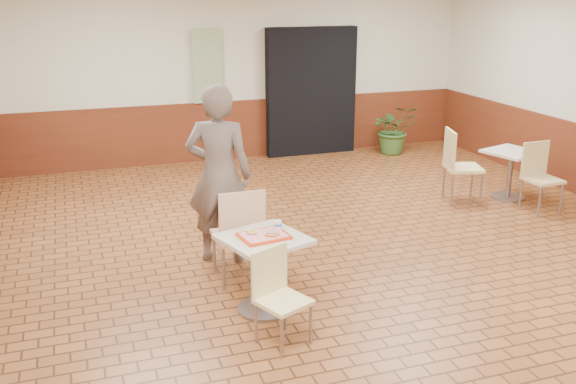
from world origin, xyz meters
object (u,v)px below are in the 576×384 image
object	(u,v)px
serving_tray	(264,236)
ring_donut	(252,232)
potted_plant	(394,129)
chair_main_front	(278,291)
customer	(219,175)
chair_main_back	(239,231)
paper_cup	(278,225)
chair_second_left	(458,162)
main_table	(264,262)
chair_second_front	(539,173)
second_table	(511,166)
long_john_donut	(272,234)

from	to	relation	value
serving_tray	ring_donut	world-z (taller)	ring_donut
serving_tray	potted_plant	xyz separation A→B (m)	(3.89, 4.85, -0.30)
chair_main_front	customer	distance (m)	1.88
chair_main_front	chair_main_back	size ratio (longest dim) A/B	0.82
paper_cup	potted_plant	world-z (taller)	potted_plant
chair_second_left	chair_main_back	bearing A→B (deg)	130.11
customer	chair_second_left	xyz separation A→B (m)	(3.53, 0.88, -0.40)
serving_tray	main_table	bearing A→B (deg)	0.00
paper_cup	chair_second_front	size ratio (longest dim) A/B	0.09
chair_second_front	customer	bearing A→B (deg)	-178.53
main_table	serving_tray	distance (m)	0.25
serving_tray	second_table	bearing A→B (deg)	25.87
customer	chair_main_back	bearing A→B (deg)	117.77
chair_main_back	serving_tray	world-z (taller)	chair_main_back
customer	chair_second_front	bearing A→B (deg)	-152.84
chair_second_left	ring_donut	bearing A→B (deg)	137.30
chair_main_back	long_john_donut	bearing A→B (deg)	98.97
chair_second_front	long_john_donut	bearing A→B (deg)	-161.21
chair_main_front	chair_second_front	size ratio (longest dim) A/B	0.90
main_table	customer	xyz separation A→B (m)	(-0.10, 1.27, 0.47)
serving_tray	chair_second_front	xyz separation A→B (m)	(4.26, 1.52, -0.23)
main_table	chair_main_back	xyz separation A→B (m)	(-0.06, 0.63, 0.07)
chair_main_front	potted_plant	size ratio (longest dim) A/B	0.93
chair_second_left	potted_plant	size ratio (longest dim) A/B	1.15
customer	potted_plant	distance (m)	5.38
main_table	chair_second_front	size ratio (longest dim) A/B	0.80
customer	paper_cup	world-z (taller)	customer
chair_main_back	chair_second_front	bearing A→B (deg)	-169.14
second_table	serving_tray	bearing A→B (deg)	-154.13
main_table	chair_main_back	size ratio (longest dim) A/B	0.72
main_table	paper_cup	bearing A→B (deg)	26.89
ring_donut	paper_cup	world-z (taller)	paper_cup
chair_main_back	second_table	bearing A→B (deg)	-162.45
chair_second_front	main_table	bearing A→B (deg)	-162.20
serving_tray	customer	bearing A→B (deg)	94.69
chair_main_front	customer	xyz separation A→B (m)	(-0.05, 1.81, 0.51)
potted_plant	chair_second_front	bearing A→B (deg)	-83.52
main_table	potted_plant	size ratio (longest dim) A/B	0.82
potted_plant	chair_main_front	bearing A→B (deg)	-126.12
long_john_donut	paper_cup	world-z (taller)	paper_cup
chair_main_front	customer	bearing A→B (deg)	68.15
chair_main_front	chair_main_back	world-z (taller)	chair_main_back
ring_donut	paper_cup	distance (m)	0.25
ring_donut	second_table	xyz separation A→B (m)	(4.31, 1.98, -0.30)
customer	potted_plant	bearing A→B (deg)	-114.23
ring_donut	chair_second_front	xyz separation A→B (m)	(4.35, 1.46, -0.26)
ring_donut	long_john_donut	xyz separation A→B (m)	(0.15, -0.12, 0.00)
paper_cup	customer	bearing A→B (deg)	102.51
chair_main_front	ring_donut	xyz separation A→B (m)	(-0.04, 0.61, 0.31)
customer	serving_tray	size ratio (longest dim) A/B	4.57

